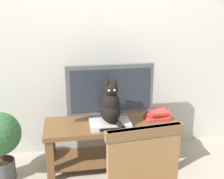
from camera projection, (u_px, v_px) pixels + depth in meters
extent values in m
cube|color=beige|center=(106.00, 20.00, 2.90)|extent=(7.00, 0.12, 2.80)
cube|color=brown|center=(111.00, 125.00, 2.78)|extent=(1.28, 0.46, 0.04)
cube|color=brown|center=(50.00, 161.00, 2.59)|extent=(0.07, 0.07, 0.42)
cube|color=brown|center=(174.00, 150.00, 2.78)|extent=(0.07, 0.07, 0.42)
cube|color=brown|center=(52.00, 142.00, 2.93)|extent=(0.07, 0.07, 0.42)
cube|color=brown|center=(162.00, 133.00, 3.11)|extent=(0.07, 0.07, 0.42)
cube|color=brown|center=(111.00, 156.00, 2.89)|extent=(1.18, 0.38, 0.02)
cube|color=#4C4C51|center=(110.00, 119.00, 2.82)|extent=(0.35, 0.20, 0.03)
cube|color=#4C4C51|center=(110.00, 115.00, 2.81)|extent=(0.06, 0.04, 0.04)
cube|color=#4C4C51|center=(110.00, 89.00, 2.73)|extent=(0.83, 0.05, 0.49)
cube|color=#232833|center=(111.00, 90.00, 2.70)|extent=(0.75, 0.01, 0.41)
sphere|color=#2672F2|center=(150.00, 110.00, 2.83)|extent=(0.01, 0.01, 0.01)
cube|color=#BCBCC1|center=(110.00, 124.00, 2.68)|extent=(0.38, 0.23, 0.05)
cube|color=black|center=(112.00, 129.00, 2.57)|extent=(0.23, 0.01, 0.03)
ellipsoid|color=black|center=(110.00, 110.00, 2.64)|extent=(0.19, 0.27, 0.24)
ellipsoid|color=black|center=(111.00, 103.00, 2.58)|extent=(0.16, 0.18, 0.22)
sphere|color=black|center=(111.00, 90.00, 2.53)|extent=(0.12, 0.12, 0.12)
cone|color=black|center=(107.00, 81.00, 2.50)|extent=(0.05, 0.05, 0.07)
cone|color=black|center=(115.00, 81.00, 2.51)|extent=(0.05, 0.05, 0.07)
sphere|color=#B2C64C|center=(109.00, 91.00, 2.47)|extent=(0.02, 0.02, 0.02)
sphere|color=#B2C64C|center=(115.00, 90.00, 2.48)|extent=(0.02, 0.02, 0.02)
cylinder|color=black|center=(118.00, 123.00, 2.59)|extent=(0.09, 0.22, 0.04)
cube|color=olive|center=(144.00, 159.00, 1.70)|extent=(0.45, 0.08, 0.41)
cube|color=brown|center=(145.00, 132.00, 1.65)|extent=(0.48, 0.10, 0.06)
cube|color=#B2332D|center=(157.00, 118.00, 2.86)|extent=(0.25, 0.18, 0.03)
cube|color=#B2332D|center=(158.00, 114.00, 2.86)|extent=(0.25, 0.16, 0.04)
cube|color=#B2332D|center=(157.00, 111.00, 2.85)|extent=(0.18, 0.17, 0.03)
cylinder|color=#47474C|center=(4.00, 170.00, 2.67)|extent=(0.21, 0.21, 0.19)
cylinder|color=#332319|center=(3.00, 162.00, 2.64)|extent=(0.19, 0.19, 0.02)
cylinder|color=#4C3823|center=(2.00, 155.00, 2.62)|extent=(0.04, 0.04, 0.12)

